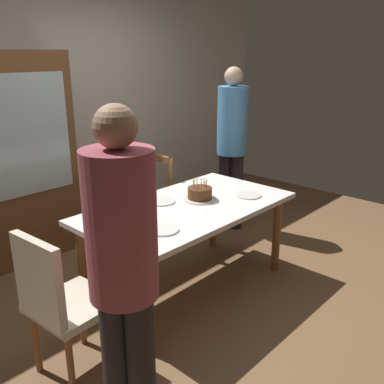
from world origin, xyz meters
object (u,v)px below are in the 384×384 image
at_px(plate_far_side, 161,201).
at_px(chair_spindle_back, 145,207).
at_px(plate_near_celebrant, 163,230).
at_px(person_guest, 232,140).
at_px(dining_table, 188,215).
at_px(chair_upholstered, 59,300).
at_px(plate_near_guest, 248,195).
at_px(china_cabinet, 11,161).
at_px(person_celebrant, 123,266).
at_px(birthday_cake, 200,194).

xyz_separation_m(plate_far_side, chair_spindle_back, (0.32, 0.58, -0.28)).
height_order(plate_near_celebrant, person_guest, person_guest).
distance_m(dining_table, chair_upholstered, 1.26).
bearing_deg(dining_table, plate_near_celebrant, -156.01).
relative_size(plate_near_guest, china_cabinet, 0.12).
height_order(chair_upholstered, china_cabinet, china_cabinet).
bearing_deg(chair_spindle_back, dining_table, -106.69).
bearing_deg(person_celebrant, chair_upholstered, 90.94).
relative_size(birthday_cake, plate_near_celebrant, 1.27).
bearing_deg(chair_spindle_back, plate_near_celebrant, -125.40).
bearing_deg(china_cabinet, chair_upholstered, -108.81).
bearing_deg(china_cabinet, birthday_cake, -61.47).
height_order(birthday_cake, china_cabinet, china_cabinet).
bearing_deg(birthday_cake, chair_upholstered, -172.81).
bearing_deg(birthday_cake, chair_spindle_back, 85.13).
relative_size(birthday_cake, plate_far_side, 1.27).
xyz_separation_m(person_guest, china_cabinet, (-1.94, 1.01, -0.05)).
xyz_separation_m(plate_far_side, chair_upholstered, (-1.16, -0.37, -0.21)).
bearing_deg(chair_spindle_back, chair_upholstered, -147.61).
relative_size(dining_table, person_guest, 0.98).
relative_size(birthday_cake, person_celebrant, 0.17).
distance_m(birthday_cake, china_cabinet, 1.75).
height_order(dining_table, chair_spindle_back, chair_spindle_back).
height_order(dining_table, plate_near_celebrant, plate_near_celebrant).
bearing_deg(plate_near_celebrant, chair_upholstered, 175.94).
relative_size(plate_near_guest, chair_spindle_back, 0.23).
xyz_separation_m(birthday_cake, plate_near_guest, (0.34, -0.23, -0.04)).
height_order(plate_far_side, china_cabinet, china_cabinet).
bearing_deg(chair_spindle_back, plate_far_side, -119.18).
relative_size(dining_table, chair_spindle_back, 1.81).
distance_m(plate_far_side, chair_spindle_back, 0.72).
bearing_deg(birthday_cake, plate_near_celebrant, -160.00).
bearing_deg(person_guest, chair_upholstered, -164.40).
bearing_deg(person_celebrant, dining_table, 31.61).
height_order(dining_table, china_cabinet, china_cabinet).
distance_m(plate_near_guest, chair_spindle_back, 1.07).
xyz_separation_m(dining_table, person_celebrant, (-1.24, -0.76, 0.32)).
bearing_deg(person_celebrant, plate_near_celebrant, 35.78).
bearing_deg(birthday_cake, person_celebrant, -150.84).
relative_size(plate_near_celebrant, chair_spindle_back, 0.23).
relative_size(plate_near_guest, chair_upholstered, 0.23).
relative_size(plate_far_side, plate_near_guest, 1.00).
bearing_deg(chair_spindle_back, birthday_cake, -94.87).
distance_m(person_celebrant, person_guest, 2.83).
xyz_separation_m(dining_table, person_guest, (1.27, 0.55, 0.35)).
height_order(plate_near_guest, chair_upholstered, chair_upholstered).
bearing_deg(china_cabinet, plate_far_side, -66.80).
bearing_deg(person_guest, dining_table, -156.69).
distance_m(plate_near_celebrant, person_celebrant, 0.97).
distance_m(plate_near_guest, person_celebrant, 1.85).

